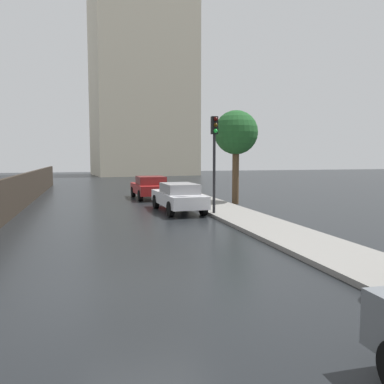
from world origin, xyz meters
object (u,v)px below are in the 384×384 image
at_px(car_white_far_ahead, 178,197).
at_px(traffic_light, 214,146).
at_px(car_red_mid_road, 150,187).
at_px(street_tree_near, 236,134).

distance_m(car_white_far_ahead, traffic_light, 3.13).
relative_size(car_red_mid_road, street_tree_near, 0.80).
height_order(car_red_mid_road, street_tree_near, street_tree_near).
relative_size(car_white_far_ahead, traffic_light, 1.10).
distance_m(car_red_mid_road, traffic_light, 8.22).
distance_m(car_red_mid_road, car_white_far_ahead, 6.00).
xyz_separation_m(car_red_mid_road, street_tree_near, (4.12, -3.80, 3.11)).
height_order(car_white_far_ahead, street_tree_near, street_tree_near).
bearing_deg(traffic_light, car_white_far_ahead, 124.52).
relative_size(car_red_mid_road, car_white_far_ahead, 0.89).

